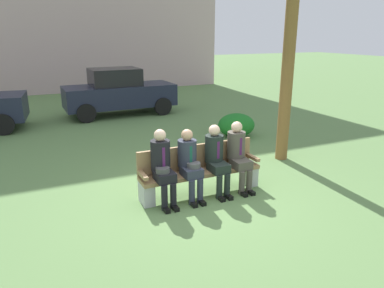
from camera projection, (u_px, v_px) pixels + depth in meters
The scene contains 8 objects.
ground_plane at pixel (200, 197), 6.63m from camera, with size 80.00×80.00×0.00m, color #5D8248.
park_bench at pixel (200, 170), 6.73m from camera, with size 2.31×0.44×0.90m.
seated_man_leftmost at pixel (162, 163), 6.22m from camera, with size 0.34×0.72×1.31m.
seated_man_centerleft at pixel (189, 161), 6.42m from camera, with size 0.34×0.72×1.26m.
seated_man_centerright at pixel (216, 156), 6.64m from camera, with size 0.34×0.72×1.29m.
seated_man_rightmost at pixel (238, 152), 6.82m from camera, with size 0.34×0.72×1.30m.
shrub_near_bench at pixel (236, 125), 10.44m from camera, with size 1.07×0.98×0.67m, color #1C7023.
parked_car_far at pixel (119, 92), 13.10m from camera, with size 3.93×1.78×1.68m.
Camera 1 is at (-2.64, -5.45, 2.88)m, focal length 33.85 mm.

